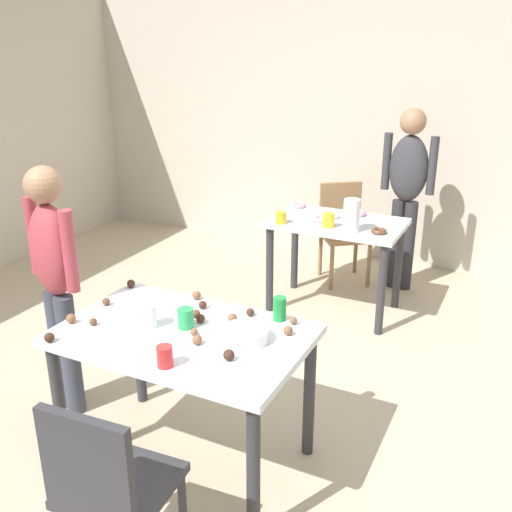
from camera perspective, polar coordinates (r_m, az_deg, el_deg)
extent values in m
plane|color=tan|center=(3.39, -4.10, -17.35)|extent=(6.40, 6.40, 0.00)
cube|color=#BCB2A3|center=(5.71, 12.20, 12.32)|extent=(6.40, 0.10, 2.60)
cube|color=silver|center=(2.87, -7.12, -7.68)|extent=(1.20, 0.77, 0.04)
cylinder|color=#2D2D33|center=(3.16, -18.62, -13.80)|extent=(0.06, 0.06, 0.71)
cylinder|color=#2D2D33|center=(2.63, -0.26, -20.52)|extent=(0.06, 0.06, 0.71)
cylinder|color=#2D2D33|center=(3.56, -11.37, -8.85)|extent=(0.06, 0.06, 0.71)
cylinder|color=#2D2D33|center=(3.10, 5.21, -13.35)|extent=(0.06, 0.06, 0.71)
cube|color=silver|center=(4.57, 7.87, 3.20)|extent=(1.02, 0.63, 0.04)
cylinder|color=#2D2D33|center=(4.62, 1.34, -1.33)|extent=(0.06, 0.06, 0.71)
cylinder|color=#2D2D33|center=(4.35, 12.13, -3.26)|extent=(0.06, 0.06, 0.71)
cylinder|color=#2D2D33|center=(5.06, 3.80, 0.63)|extent=(0.06, 0.06, 0.71)
cylinder|color=#2D2D33|center=(4.82, 13.69, -1.00)|extent=(0.06, 0.06, 0.71)
cube|color=#2D2D33|center=(2.53, -13.01, -20.93)|extent=(0.43, 0.43, 0.04)
cube|color=#2D2D33|center=(2.27, -16.21, -19.16)|extent=(0.38, 0.06, 0.42)
cylinder|color=#2D2D33|center=(2.86, -13.55, -21.25)|extent=(0.04, 0.04, 0.41)
cylinder|color=#2D2D33|center=(2.71, -7.15, -23.50)|extent=(0.04, 0.04, 0.41)
cube|color=olive|center=(5.23, 8.70, 1.97)|extent=(0.56, 0.56, 0.04)
cube|color=olive|center=(5.33, 8.21, 4.93)|extent=(0.33, 0.26, 0.42)
cylinder|color=olive|center=(5.22, 10.94, -0.86)|extent=(0.04, 0.04, 0.41)
cylinder|color=olive|center=(5.11, 7.38, -1.13)|extent=(0.04, 0.04, 0.41)
cylinder|color=olive|center=(5.51, 9.68, 0.41)|extent=(0.04, 0.04, 0.41)
cylinder|color=olive|center=(5.41, 6.29, 0.19)|extent=(0.04, 0.04, 0.41)
cylinder|color=#383D4C|center=(3.65, -18.55, -8.60)|extent=(0.11, 0.11, 0.74)
cylinder|color=#383D4C|center=(3.56, -17.67, -9.25)|extent=(0.11, 0.11, 0.74)
ellipsoid|color=#9E3842|center=(3.35, -19.30, 0.55)|extent=(0.36, 0.29, 0.52)
sphere|color=#997051|center=(3.25, -20.05, 6.55)|extent=(0.20, 0.20, 0.20)
cylinder|color=#9E3842|center=(3.50, -20.86, 1.88)|extent=(0.09, 0.09, 0.45)
cylinder|color=#9E3842|center=(3.17, -17.75, 0.41)|extent=(0.09, 0.09, 0.45)
cylinder|color=#28282D|center=(5.19, 14.59, 0.94)|extent=(0.11, 0.11, 0.78)
cylinder|color=#28282D|center=(5.22, 13.43, 1.14)|extent=(0.11, 0.11, 0.78)
ellipsoid|color=#333338|center=(5.03, 14.67, 8.24)|extent=(0.33, 0.22, 0.56)
sphere|color=#997051|center=(4.96, 15.07, 12.57)|extent=(0.21, 0.21, 0.21)
cylinder|color=#333338|center=(4.97, 16.83, 8.40)|extent=(0.07, 0.07, 0.47)
cylinder|color=#333338|center=(5.07, 12.63, 9.00)|extent=(0.07, 0.07, 0.47)
cylinder|color=white|center=(2.75, -1.07, -7.69)|extent=(0.22, 0.22, 0.06)
cylinder|color=#198438|center=(2.93, 2.32, -5.16)|extent=(0.07, 0.07, 0.12)
cube|color=silver|center=(3.07, -11.61, -5.53)|extent=(0.17, 0.02, 0.01)
cylinder|color=green|center=(2.88, -6.87, -6.03)|extent=(0.08, 0.08, 0.10)
cylinder|color=white|center=(2.91, -10.43, -5.78)|extent=(0.08, 0.08, 0.12)
cylinder|color=red|center=(2.57, -8.89, -9.65)|extent=(0.07, 0.07, 0.10)
sphere|color=brown|center=(2.93, -2.27, -6.02)|extent=(0.05, 0.05, 0.05)
sphere|color=brown|center=(2.81, -6.05, -7.38)|extent=(0.04, 0.04, 0.04)
sphere|color=brown|center=(3.00, -15.60, -6.20)|extent=(0.04, 0.04, 0.04)
sphere|color=brown|center=(3.18, -5.82, -3.84)|extent=(0.05, 0.05, 0.05)
sphere|color=brown|center=(2.91, 3.67, -6.31)|extent=(0.04, 0.04, 0.04)
sphere|color=#3D2319|center=(2.98, -0.57, -5.50)|extent=(0.04, 0.04, 0.04)
sphere|color=brown|center=(2.98, -5.86, -5.63)|extent=(0.04, 0.04, 0.04)
sphere|color=#3D2319|center=(3.07, -5.23, -4.76)|extent=(0.04, 0.04, 0.04)
sphere|color=brown|center=(3.05, -17.60, -5.83)|extent=(0.05, 0.05, 0.05)
sphere|color=brown|center=(3.20, -14.42, -4.34)|extent=(0.04, 0.04, 0.04)
sphere|color=brown|center=(2.81, 3.16, -7.25)|extent=(0.05, 0.05, 0.05)
sphere|color=#3D2319|center=(2.60, -2.66, -9.62)|extent=(0.05, 0.05, 0.05)
sphere|color=#3D2319|center=(3.38, -12.09, -2.65)|extent=(0.05, 0.05, 0.05)
sphere|color=#3D2319|center=(2.93, -5.43, -6.08)|extent=(0.04, 0.04, 0.04)
sphere|color=brown|center=(2.73, -5.76, -8.15)|extent=(0.05, 0.05, 0.05)
sphere|color=#3D2319|center=(2.90, -19.51, -7.50)|extent=(0.05, 0.05, 0.05)
cylinder|color=white|center=(4.29, 9.30, 3.93)|extent=(0.12, 0.12, 0.24)
cylinder|color=yellow|center=(4.44, 2.45, 3.77)|extent=(0.08, 0.08, 0.09)
cylinder|color=yellow|center=(4.38, 7.09, 3.49)|extent=(0.09, 0.09, 0.11)
torus|color=pink|center=(4.72, 9.86, 4.17)|extent=(0.14, 0.14, 0.04)
torus|color=pink|center=(4.52, 6.31, 3.62)|extent=(0.13, 0.13, 0.04)
torus|color=pink|center=(4.89, 4.20, 4.96)|extent=(0.11, 0.11, 0.03)
torus|color=white|center=(4.62, 7.43, 3.91)|extent=(0.12, 0.12, 0.03)
torus|color=brown|center=(4.31, 11.89, 2.39)|extent=(0.11, 0.11, 0.03)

